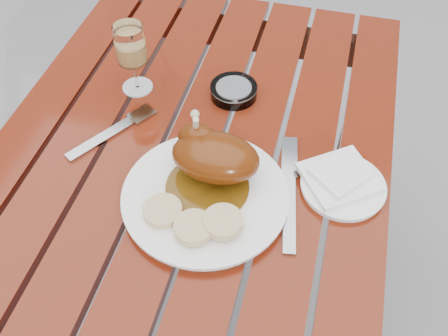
{
  "coord_description": "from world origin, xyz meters",
  "views": [
    {
      "loc": [
        0.24,
        -0.61,
        1.5
      ],
      "look_at": [
        0.09,
        -0.03,
        0.78
      ],
      "focal_mm": 40.0,
      "sensor_mm": 36.0,
      "label": 1
    }
  ],
  "objects_px": {
    "table": "(194,254)",
    "ashtray": "(234,91)",
    "dinner_plate": "(205,197)",
    "side_plate": "(343,186)",
    "wine_glass": "(133,59)"
  },
  "relations": [
    {
      "from": "ashtray",
      "to": "side_plate",
      "type": "bearing_deg",
      "value": -37.74
    },
    {
      "from": "dinner_plate",
      "to": "wine_glass",
      "type": "height_order",
      "value": "wine_glass"
    },
    {
      "from": "dinner_plate",
      "to": "side_plate",
      "type": "relative_size",
      "value": 1.92
    },
    {
      "from": "table",
      "to": "dinner_plate",
      "type": "distance_m",
      "value": 0.4
    },
    {
      "from": "dinner_plate",
      "to": "side_plate",
      "type": "distance_m",
      "value": 0.26
    },
    {
      "from": "side_plate",
      "to": "ashtray",
      "type": "xyz_separation_m",
      "value": [
        -0.26,
        0.2,
        0.01
      ]
    },
    {
      "from": "table",
      "to": "wine_glass",
      "type": "bearing_deg",
      "value": 133.57
    },
    {
      "from": "dinner_plate",
      "to": "ashtray",
      "type": "xyz_separation_m",
      "value": [
        -0.02,
        0.3,
        0.0
      ]
    },
    {
      "from": "wine_glass",
      "to": "table",
      "type": "bearing_deg",
      "value": -46.43
    },
    {
      "from": "table",
      "to": "side_plate",
      "type": "height_order",
      "value": "side_plate"
    },
    {
      "from": "table",
      "to": "ashtray",
      "type": "height_order",
      "value": "ashtray"
    },
    {
      "from": "side_plate",
      "to": "ashtray",
      "type": "relative_size",
      "value": 1.55
    },
    {
      "from": "ashtray",
      "to": "dinner_plate",
      "type": "bearing_deg",
      "value": -86.33
    },
    {
      "from": "table",
      "to": "wine_glass",
      "type": "height_order",
      "value": "wine_glass"
    },
    {
      "from": "table",
      "to": "dinner_plate",
      "type": "height_order",
      "value": "dinner_plate"
    }
  ]
}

